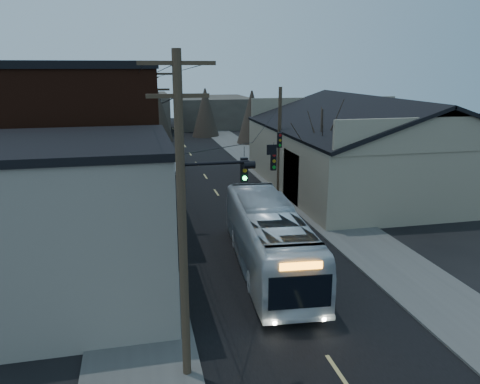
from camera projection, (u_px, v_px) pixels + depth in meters
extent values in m
cube|color=black|center=(209.00, 181.00, 42.16)|extent=(9.00, 110.00, 0.02)
cube|color=#474744|center=(135.00, 185.00, 40.76)|extent=(4.00, 110.00, 0.12)
cube|color=#474744|center=(278.00, 177.00, 43.52)|extent=(4.00, 110.00, 0.12)
cube|color=#6D675B|center=(73.00, 227.00, 19.55)|extent=(8.00, 8.00, 7.00)
cube|color=black|center=(75.00, 149.00, 29.32)|extent=(10.00, 12.00, 10.00)
cube|color=#37322C|center=(101.00, 137.00, 44.89)|extent=(9.00, 14.00, 7.00)
cube|color=gray|center=(369.00, 158.00, 39.56)|extent=(16.00, 20.00, 5.00)
cube|color=black|center=(327.00, 114.00, 37.73)|extent=(8.16, 20.60, 2.86)
cube|color=black|center=(416.00, 112.00, 39.43)|extent=(8.16, 20.60, 2.86)
cube|color=#37322C|center=(135.00, 113.00, 73.09)|extent=(10.00, 12.00, 6.00)
cube|color=#37322C|center=(212.00, 112.00, 80.69)|extent=(12.00, 14.00, 5.00)
cone|color=black|center=(320.00, 160.00, 33.18)|extent=(0.40, 0.40, 7.20)
cylinder|color=#382B1E|center=(182.00, 227.00, 14.30)|extent=(0.28, 0.28, 10.50)
cube|color=#382B1E|center=(177.00, 63.00, 13.04)|extent=(2.20, 0.12, 0.12)
cylinder|color=#382B1E|center=(157.00, 152.00, 28.50)|extent=(0.28, 0.28, 10.00)
cube|color=#382B1E|center=(153.00, 74.00, 27.30)|extent=(2.20, 0.12, 0.12)
cylinder|color=#382B1E|center=(149.00, 126.00, 42.69)|extent=(0.28, 0.28, 9.50)
cube|color=#382B1E|center=(146.00, 77.00, 41.57)|extent=(2.20, 0.12, 0.12)
cylinder|color=#382B1E|center=(144.00, 114.00, 56.89)|extent=(0.28, 0.28, 9.00)
cube|color=#382B1E|center=(143.00, 79.00, 55.83)|extent=(2.20, 0.12, 0.12)
cylinder|color=#382B1E|center=(279.00, 141.00, 37.41)|extent=(0.28, 0.28, 8.50)
cube|color=black|center=(244.00, 170.00, 18.99)|extent=(0.28, 0.20, 1.00)
cube|color=black|center=(273.00, 161.00, 23.94)|extent=(0.28, 0.20, 1.00)
cube|color=black|center=(280.00, 140.00, 30.04)|extent=(0.28, 0.20, 1.00)
imported|color=silver|center=(269.00, 238.00, 23.43)|extent=(3.82, 12.36, 3.39)
imported|color=#9B9EA3|center=(171.00, 166.00, 45.48)|extent=(2.05, 4.43, 1.40)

